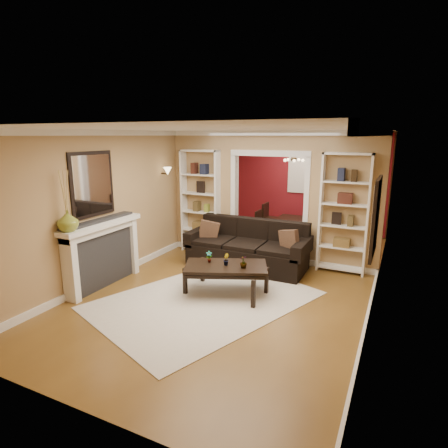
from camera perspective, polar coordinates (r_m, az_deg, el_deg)
The scene contains 30 objects.
floor at distance 7.18m, azimuth 3.50°, elevation -7.94°, with size 8.00×8.00×0.00m, color brown.
ceiling at distance 6.69m, azimuth 3.83°, elevation 14.15°, with size 8.00×8.00×0.00m, color white.
wall_back at distance 10.58m, azimuth 11.86°, elevation 6.28°, with size 8.00×8.00×0.00m, color tan.
wall_front at distance 3.56m, azimuth -21.56°, elevation -8.29°, with size 8.00×8.00×0.00m, color tan.
wall_left at distance 7.91m, azimuth -11.66°, elevation 3.96°, with size 8.00×8.00×0.00m, color tan.
wall_right at distance 6.34m, azimuth 22.86°, elevation 0.88°, with size 8.00×8.00×0.00m, color tan.
partition_wall at distance 7.92m, azimuth 6.92°, elevation 4.15°, with size 4.50×0.15×2.70m, color tan.
red_back_panel at distance 10.56m, azimuth 11.81°, elevation 6.10°, with size 4.44×0.04×2.64m, color maroon.
dining_window at distance 10.49m, azimuth 11.82°, elevation 7.32°, with size 0.78×0.03×0.98m, color #8CA5CC.
area_rug at distance 6.19m, azimuth -2.93°, elevation -11.50°, with size 2.41×3.38×0.01m, color beige.
sofa at distance 7.49m, azimuth 3.58°, elevation -3.23°, with size 2.41×1.04×0.94m, color black.
pillow_left at distance 7.77m, azimuth -2.31°, elevation -1.18°, with size 0.39×0.11×0.39m, color brown.
pillow_right at distance 7.15m, azimuth 9.89°, elevation -2.64°, with size 0.39×0.11×0.39m, color brown.
coffee_table at distance 6.33m, azimuth 0.29°, elevation -8.45°, with size 1.34×0.73×0.51m, color black.
plant_left at distance 6.34m, azimuth -2.28°, elevation -5.01°, with size 0.10×0.07×0.20m, color #336626.
plant_center at distance 6.20m, azimuth 0.29°, elevation -5.43°, with size 0.11×0.09×0.20m, color #336626.
plant_right at distance 6.08m, azimuth 2.97°, elevation -5.81°, with size 0.11×0.11×0.20m, color #336626.
bookshelf_left at distance 8.42m, azimuth -3.54°, elevation 3.39°, with size 0.90×0.30×2.30m, color white.
bookshelf_right at distance 7.44m, azimuth 17.81°, elevation 1.44°, with size 0.90×0.30×2.30m, color white.
fireplace at distance 6.88m, azimuth -17.83°, elevation -4.43°, with size 0.32×1.70×1.16m, color white.
vase at distance 6.22m, azimuth -22.70°, elevation 0.45°, with size 0.32×0.32×0.33m, color olive.
mirror at distance 6.72m, azimuth -19.45°, elevation 5.72°, with size 0.03×0.95×1.10m, color silver.
wall_sconce at distance 8.24m, azimuth -8.94°, elevation 7.81°, with size 0.18×0.18×0.22m, color #FFE0A5.
framed_art at distance 5.32m, azimuth 22.01°, elevation 0.93°, with size 0.04×0.85×1.05m, color black.
dining_table at distance 9.56m, azimuth 10.13°, elevation -1.03°, with size 0.83×1.48×0.52m, color black.
dining_chair_nw at distance 9.41m, azimuth 6.45°, elevation -0.29°, with size 0.39×0.39×0.80m, color black.
dining_chair_ne at distance 9.11m, azimuth 13.00°, elevation -0.59°, with size 0.46×0.46×0.93m, color black.
dining_chair_sw at distance 9.95m, azimuth 7.59°, elevation 0.71°, with size 0.44×0.44×0.89m, color black.
dining_chair_se at distance 9.69m, azimuth 13.78°, elevation -0.11°, with size 0.41×0.41×0.82m, color black.
chandelier at distance 9.27m, azimuth 10.08°, elevation 9.55°, with size 0.50×0.50×0.30m, color #312516.
Camera 1 is at (2.49, -6.21, 2.61)m, focal length 30.00 mm.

